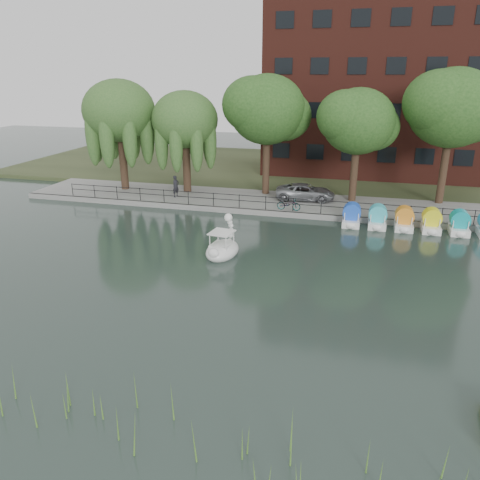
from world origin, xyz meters
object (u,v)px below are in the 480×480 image
at_px(pedestrian, 176,185).
at_px(swan_boat, 223,247).
at_px(minivan, 305,191).
at_px(bicycle, 289,203).

xyz_separation_m(pedestrian, swan_boat, (7.00, -10.26, -0.89)).
xyz_separation_m(minivan, pedestrian, (-10.15, -1.67, 0.26)).
xyz_separation_m(bicycle, swan_boat, (-2.37, -8.76, -0.41)).
bearing_deg(swan_boat, bicycle, 82.47).
distance_m(minivan, pedestrian, 10.29).
relative_size(pedestrian, swan_boat, 0.69).
height_order(minivan, bicycle, minivan).
xyz_separation_m(minivan, swan_boat, (-3.15, -11.94, -0.63)).
xyz_separation_m(minivan, bicycle, (-0.78, -3.17, -0.23)).
xyz_separation_m(bicycle, pedestrian, (-9.37, 1.50, 0.49)).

